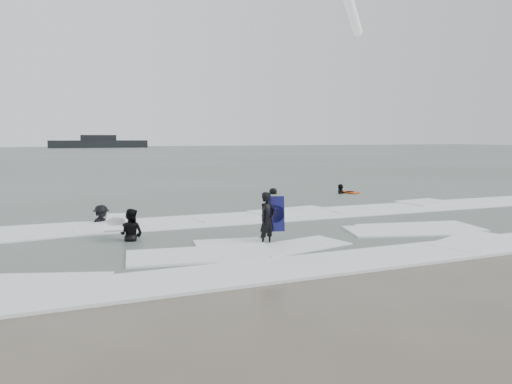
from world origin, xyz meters
name	(u,v)px	position (x,y,z in m)	size (l,w,h in m)	color
ground	(333,257)	(0.00, 0.00, 0.00)	(320.00, 320.00, 0.00)	brown
sea	(92,154)	(0.00, 80.00, 0.06)	(320.00, 320.00, 0.00)	#47544C
surfer_centre	(267,246)	(-0.99, 1.77, 0.00)	(0.54, 0.36, 1.49)	black
surfer_wading	(131,242)	(-4.31, 3.69, 0.00)	(0.73, 0.57, 1.50)	black
surfer_breaker	(101,224)	(-4.81, 7.07, 0.00)	(0.97, 0.56, 1.50)	black
surfer_right_near	(341,194)	(7.40, 11.61, 0.00)	(0.99, 0.41, 1.70)	black
surfer_right_far	(273,195)	(4.09, 12.72, 0.00)	(0.74, 0.48, 1.51)	black
surf_foam	(272,230)	(0.00, 3.70, 0.04)	(30.03, 9.06, 0.09)	white
bodyboards	(269,205)	(0.85, 5.82, 0.50)	(13.32, 10.34, 1.25)	#0E0E45
vessel_horizon	(99,143)	(5.92, 137.64, 1.35)	(26.74, 4.77, 3.63)	black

